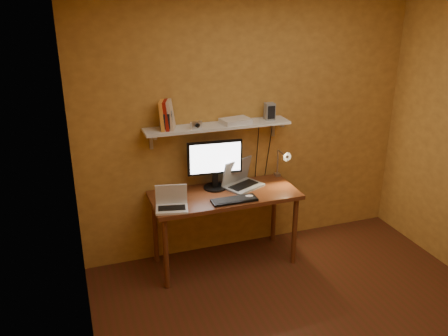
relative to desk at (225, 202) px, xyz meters
name	(u,v)px	position (x,y,z in m)	size (l,w,h in m)	color
room	(335,186)	(0.36, -1.28, 0.64)	(3.44, 3.24, 2.64)	#502214
desk	(225,202)	(0.00, 0.00, 0.00)	(1.40, 0.60, 0.75)	brown
wall_shelf	(218,126)	(0.00, 0.19, 0.69)	(1.40, 0.25, 0.21)	white
monitor	(215,162)	(-0.05, 0.15, 0.35)	(0.53, 0.24, 0.48)	black
laptop	(240,179)	(0.21, 0.12, 0.16)	(0.44, 0.39, 0.27)	gray
netbook	(172,202)	(-0.55, -0.15, 0.14)	(0.32, 0.26, 0.21)	white
keyboard	(234,200)	(0.03, -0.19, 0.10)	(0.42, 0.14, 0.02)	black
mouse	(249,197)	(0.18, -0.18, 0.10)	(0.09, 0.06, 0.03)	white
desk_lamp	(283,161)	(0.66, 0.13, 0.29)	(0.09, 0.23, 0.38)	silver
speaker_left	(166,120)	(-0.50, 0.18, 0.80)	(0.10, 0.10, 0.18)	gray
speaker_right	(270,111)	(0.53, 0.20, 0.79)	(0.09, 0.09, 0.16)	gray
books	(167,115)	(-0.48, 0.21, 0.84)	(0.19, 0.19, 0.26)	orange
shelf_camera	(196,125)	(-0.23, 0.14, 0.74)	(0.12, 0.07, 0.07)	silver
router	(236,121)	(0.17, 0.19, 0.73)	(0.27, 0.18, 0.05)	white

